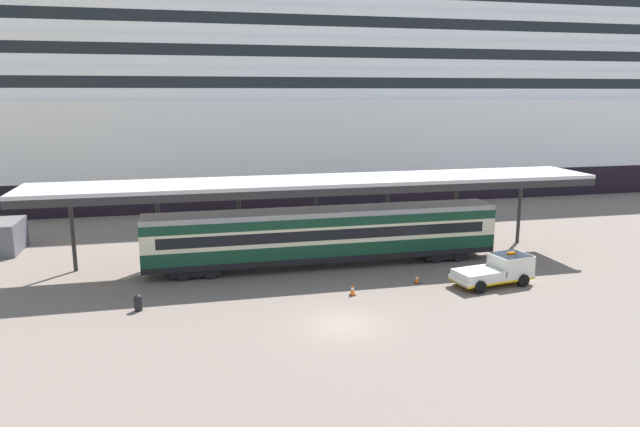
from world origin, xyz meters
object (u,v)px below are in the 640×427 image
(train_carriage, at_px, (324,234))
(traffic_cone_mid, at_px, (353,290))
(traffic_cone_near, at_px, (417,279))
(service_truck, at_px, (499,269))
(quay_bollard, at_px, (138,302))
(cruise_ship, at_px, (307,90))

(train_carriage, bearing_deg, traffic_cone_mid, -87.93)
(train_carriage, height_order, traffic_cone_near, train_carriage)
(service_truck, bearing_deg, quay_bollard, 178.92)
(cruise_ship, relative_size, service_truck, 24.18)
(cruise_ship, relative_size, train_carriage, 5.34)
(cruise_ship, distance_m, traffic_cone_mid, 44.89)
(traffic_cone_mid, xyz_separation_m, quay_bollard, (-12.45, 0.33, 0.16))
(cruise_ship, distance_m, traffic_cone_near, 43.27)
(cruise_ship, distance_m, train_carriage, 38.43)
(train_carriage, relative_size, quay_bollard, 25.74)
(cruise_ship, xyz_separation_m, traffic_cone_mid, (-6.35, -42.79, -12.01))
(train_carriage, height_order, quay_bollard, train_carriage)
(train_carriage, relative_size, service_truck, 4.53)
(train_carriage, xyz_separation_m, traffic_cone_mid, (0.23, -6.28, -1.96))
(train_carriage, distance_m, service_truck, 11.85)
(service_truck, relative_size, traffic_cone_mid, 7.51)
(cruise_ship, relative_size, traffic_cone_mid, 181.49)
(quay_bollard, bearing_deg, service_truck, -1.08)
(train_carriage, distance_m, quay_bollard, 13.71)
(train_carriage, bearing_deg, quay_bollard, -154.04)
(cruise_ship, bearing_deg, service_truck, -85.55)
(traffic_cone_near, xyz_separation_m, traffic_cone_mid, (-4.69, -1.27, 0.06))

